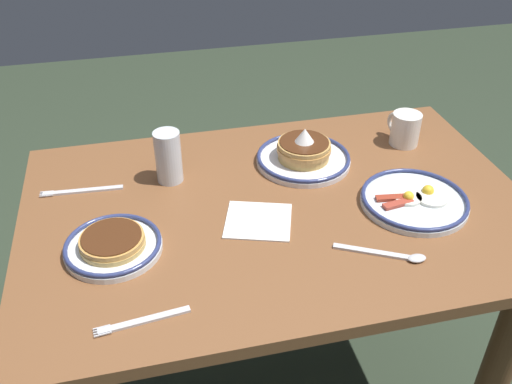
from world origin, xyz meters
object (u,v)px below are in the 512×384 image
object	(u,v)px
coffee_mug	(405,128)
fork_far	(81,191)
drinking_glass	(169,159)
tea_spoon	(392,255)
paper_napkin	(258,221)
plate_center_pancakes	(113,245)
plate_near_main	(304,155)
plate_far_companion	(414,200)
fork_near	(142,321)

from	to	relation	value
coffee_mug	fork_far	size ratio (longest dim) A/B	0.55
drinking_glass	fork_far	size ratio (longest dim) A/B	0.68
coffee_mug	tea_spoon	xyz separation A→B (m)	(0.23, 0.44, -0.04)
drinking_glass	paper_napkin	bearing A→B (deg)	128.85
plate_center_pancakes	tea_spoon	xyz separation A→B (m)	(-0.58, 0.16, -0.01)
fork_far	plate_center_pancakes	bearing A→B (deg)	106.73
plate_near_main	drinking_glass	world-z (taller)	drinking_glass
plate_center_pancakes	plate_far_companion	bearing A→B (deg)	-179.36
plate_far_companion	tea_spoon	world-z (taller)	plate_far_companion
paper_napkin	fork_far	world-z (taller)	fork_far
drinking_glass	tea_spoon	bearing A→B (deg)	136.71
plate_far_companion	tea_spoon	bearing A→B (deg)	51.46
paper_napkin	plate_near_main	bearing A→B (deg)	-128.44
coffee_mug	tea_spoon	distance (m)	0.50
coffee_mug	fork_far	world-z (taller)	coffee_mug
paper_napkin	drinking_glass	bearing A→B (deg)	-51.15
plate_near_main	plate_far_companion	size ratio (longest dim) A/B	0.98
coffee_mug	tea_spoon	size ratio (longest dim) A/B	0.61
plate_center_pancakes	coffee_mug	bearing A→B (deg)	-160.52
plate_center_pancakes	fork_near	bearing A→B (deg)	102.03
plate_center_pancakes	paper_napkin	xyz separation A→B (m)	(-0.33, -0.03, -0.01)
plate_near_main	plate_far_companion	distance (m)	0.32
plate_far_companion	tea_spoon	distance (m)	0.21
plate_center_pancakes	drinking_glass	world-z (taller)	drinking_glass
plate_near_main	fork_far	bearing A→B (deg)	0.63
drinking_glass	fork_near	distance (m)	0.48
tea_spoon	drinking_glass	bearing A→B (deg)	-43.29
drinking_glass	coffee_mug	bearing A→B (deg)	-176.80
drinking_glass	fork_near	size ratio (longest dim) A/B	0.75
fork_far	plate_near_main	bearing A→B (deg)	-179.37
plate_far_companion	paper_napkin	world-z (taller)	plate_far_companion
fork_near	paper_napkin	bearing A→B (deg)	-138.70
plate_far_companion	fork_far	size ratio (longest dim) A/B	1.27
plate_near_main	tea_spoon	xyz separation A→B (m)	(-0.07, 0.41, -0.02)
plate_center_pancakes	coffee_mug	world-z (taller)	coffee_mug
plate_center_pancakes	plate_far_companion	distance (m)	0.71
fork_near	coffee_mug	bearing A→B (deg)	-146.49
plate_far_companion	drinking_glass	xyz separation A→B (m)	(0.56, -0.24, 0.05)
plate_near_main	fork_far	distance (m)	0.58
fork_near	tea_spoon	distance (m)	0.54
plate_far_companion	paper_napkin	bearing A→B (deg)	-2.98
plate_near_main	paper_napkin	size ratio (longest dim) A/B	1.68
plate_center_pancakes	plate_near_main	bearing A→B (deg)	-153.56
plate_center_pancakes	tea_spoon	bearing A→B (deg)	165.00
plate_center_pancakes	fork_near	distance (m)	0.22
plate_near_main	paper_napkin	bearing A→B (deg)	51.56
plate_near_main	drinking_glass	distance (m)	0.36
plate_center_pancakes	drinking_glass	bearing A→B (deg)	-120.81
plate_near_main	tea_spoon	bearing A→B (deg)	100.28
drinking_glass	tea_spoon	size ratio (longest dim) A/B	0.76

